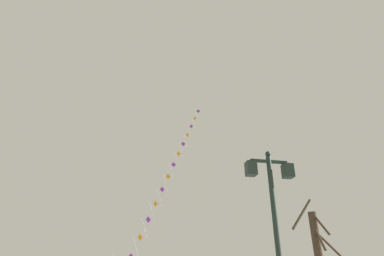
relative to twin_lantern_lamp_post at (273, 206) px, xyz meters
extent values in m
cylinder|color=#1E2D23|center=(0.00, 0.00, -1.05)|extent=(0.14, 0.14, 4.91)
sphere|color=#1E2D23|center=(0.00, 0.00, 1.49)|extent=(0.16, 0.16, 0.16)
cube|color=#1E2D23|center=(0.00, 0.00, 1.26)|extent=(1.11, 0.08, 0.08)
cube|color=#1E2D23|center=(-0.56, 0.00, 1.01)|extent=(0.28, 0.28, 0.40)
cube|color=beige|center=(-0.56, 0.00, 1.01)|extent=(0.19, 0.19, 0.30)
cube|color=#1E2D23|center=(0.56, 0.00, 1.01)|extent=(0.28, 0.28, 0.40)
cube|color=beige|center=(0.56, 0.00, 1.01)|extent=(0.19, 0.19, 0.30)
cylinder|color=silver|center=(-3.12, 15.37, 0.22)|extent=(0.57, 0.72, 1.35)
cylinder|color=silver|center=(-2.57, 16.07, 1.55)|extent=(0.57, 0.72, 1.35)
cylinder|color=silver|center=(-2.03, 16.77, 2.89)|extent=(0.57, 0.72, 1.35)
cylinder|color=silver|center=(-1.49, 17.47, 4.23)|extent=(0.57, 0.72, 1.35)
cylinder|color=silver|center=(-0.95, 18.17, 5.57)|extent=(0.57, 0.72, 1.35)
cylinder|color=silver|center=(-0.41, 18.87, 6.91)|extent=(0.57, 0.72, 1.35)
cylinder|color=silver|center=(0.13, 19.57, 8.24)|extent=(0.57, 0.72, 1.35)
cylinder|color=silver|center=(0.68, 20.27, 9.58)|extent=(0.57, 0.72, 1.35)
cylinder|color=silver|center=(1.22, 20.97, 10.92)|extent=(0.57, 0.72, 1.35)
cylinder|color=silver|center=(1.76, 21.67, 12.26)|extent=(0.57, 0.72, 1.35)
cylinder|color=silver|center=(2.30, 22.37, 13.59)|extent=(0.57, 0.72, 1.35)
cylinder|color=silver|center=(2.84, 23.07, 14.93)|extent=(0.57, 0.72, 1.35)
cube|color=orange|center=(-2.84, 15.72, 0.88)|extent=(0.31, 0.37, 0.47)
cylinder|color=orange|center=(-2.84, 15.72, 0.52)|extent=(0.03, 0.03, 0.36)
cube|color=purple|center=(-2.30, 16.42, 2.22)|extent=(0.36, 0.32, 0.47)
cylinder|color=purple|center=(-2.30, 16.42, 1.89)|extent=(0.04, 0.04, 0.30)
cube|color=orange|center=(-1.76, 17.12, 3.56)|extent=(0.32, 0.37, 0.47)
cylinder|color=orange|center=(-1.76, 17.12, 3.25)|extent=(0.04, 0.04, 0.25)
cube|color=purple|center=(-1.22, 17.82, 4.90)|extent=(0.36, 0.33, 0.47)
cylinder|color=purple|center=(-1.22, 17.82, 4.53)|extent=(0.03, 0.03, 0.37)
cube|color=orange|center=(-0.68, 18.52, 6.24)|extent=(0.39, 0.29, 0.47)
cylinder|color=orange|center=(-0.68, 18.52, 5.91)|extent=(0.03, 0.03, 0.29)
cube|color=purple|center=(-0.14, 19.22, 7.57)|extent=(0.43, 0.22, 0.47)
cylinder|color=purple|center=(-0.14, 19.22, 7.26)|extent=(0.03, 0.04, 0.25)
cube|color=orange|center=(0.41, 19.92, 8.91)|extent=(0.37, 0.32, 0.47)
cylinder|color=orange|center=(0.41, 19.92, 8.58)|extent=(0.05, 0.05, 0.28)
cube|color=purple|center=(0.95, 20.62, 10.25)|extent=(0.42, 0.25, 0.47)
cylinder|color=purple|center=(0.95, 20.62, 9.94)|extent=(0.02, 0.02, 0.25)
cube|color=orange|center=(1.49, 21.32, 11.59)|extent=(0.34, 0.35, 0.47)
cylinder|color=orange|center=(1.49, 21.32, 11.25)|extent=(0.04, 0.04, 0.30)
cube|color=purple|center=(2.03, 22.02, 12.93)|extent=(0.34, 0.35, 0.47)
cylinder|color=purple|center=(2.03, 22.02, 12.58)|extent=(0.04, 0.04, 0.31)
cube|color=orange|center=(2.57, 22.72, 14.26)|extent=(0.34, 0.35, 0.47)
cylinder|color=orange|center=(2.57, 22.72, 13.93)|extent=(0.04, 0.04, 0.29)
cube|color=purple|center=(3.11, 23.42, 15.60)|extent=(0.43, 0.22, 0.47)
cylinder|color=purple|center=(3.11, 23.42, 15.24)|extent=(0.03, 0.04, 0.35)
cylinder|color=#423323|center=(2.78, 2.31, -0.03)|extent=(0.22, 0.73, 0.89)
cylinder|color=#423323|center=(3.26, 2.77, -0.68)|extent=(1.16, 0.36, 0.93)
cylinder|color=#423323|center=(2.65, 2.30, -0.51)|extent=(0.22, 0.76, 0.90)
cylinder|color=#423323|center=(2.23, 2.52, 0.31)|extent=(1.05, 0.35, 1.15)
camera|label=1|loc=(-3.86, -8.15, -1.81)|focal=30.07mm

